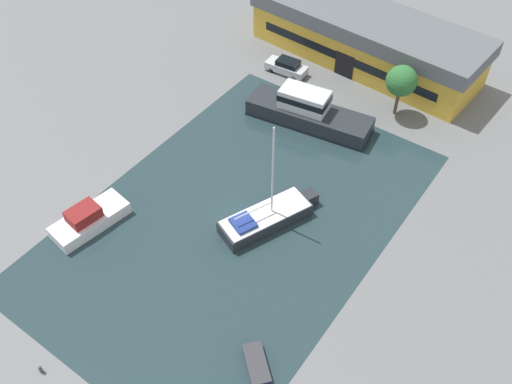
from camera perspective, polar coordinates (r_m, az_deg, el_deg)
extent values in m
plane|color=slate|center=(50.51, -1.83, -2.62)|extent=(440.00, 440.00, 0.00)
cube|color=#23383D|center=(50.50, -1.83, -2.62)|extent=(24.25, 36.71, 0.01)
cube|color=gold|center=(69.34, 10.85, 14.26)|extent=(27.16, 10.20, 4.09)
cube|color=#565B60|center=(67.86, 11.20, 16.34)|extent=(27.97, 10.51, 1.76)
cube|color=black|center=(66.52, 8.81, 12.40)|extent=(2.40, 0.22, 2.86)
cube|color=black|center=(66.08, 8.89, 12.99)|extent=(22.60, 1.56, 1.02)
cylinder|color=brown|center=(62.03, 13.90, 8.73)|extent=(0.35, 0.35, 2.95)
sphere|color=#2D6B33|center=(60.49, 14.35, 10.72)|extent=(3.21, 3.21, 3.21)
cube|color=silver|center=(66.80, 3.05, 12.32)|extent=(4.92, 2.23, 0.84)
cube|color=black|center=(66.33, 3.23, 12.78)|extent=(2.61, 1.84, 0.61)
cube|color=black|center=(66.84, 2.26, 13.08)|extent=(0.15, 1.52, 0.49)
cylinder|color=black|center=(67.01, 1.54, 12.07)|extent=(0.61, 0.24, 0.60)
cylinder|color=black|center=(68.23, 2.29, 12.75)|extent=(0.61, 0.24, 0.60)
cylinder|color=black|center=(65.85, 3.82, 11.29)|extent=(0.61, 0.24, 0.60)
cylinder|color=black|center=(67.09, 4.53, 11.99)|extent=(0.61, 0.24, 0.60)
cube|color=#23282D|center=(49.63, 0.95, -2.68)|extent=(5.70, 8.66, 1.23)
cube|color=#23282D|center=(51.51, 5.36, -0.57)|extent=(1.62, 1.59, 1.23)
cube|color=silver|center=(49.14, 0.96, -2.18)|extent=(5.48, 8.31, 0.08)
cylinder|color=silver|center=(45.95, 1.68, 2.01)|extent=(0.16, 0.16, 9.34)
cylinder|color=silver|center=(47.84, -0.26, -1.87)|extent=(1.51, 3.46, 0.12)
cube|color=navy|center=(48.21, -1.30, -3.10)|extent=(2.50, 2.41, 0.30)
cube|color=#23282D|center=(59.64, 5.33, 7.58)|extent=(13.38, 5.52, 1.76)
cube|color=black|center=(60.11, 5.28, 7.03)|extent=(13.52, 5.61, 0.18)
cube|color=silver|center=(58.65, 4.87, 9.22)|extent=(5.27, 3.32, 2.04)
cube|color=black|center=(58.53, 4.88, 9.38)|extent=(5.38, 3.41, 0.65)
cube|color=#19234C|center=(42.36, 0.05, -16.89)|extent=(3.23, 3.03, 0.59)
cube|color=#333338|center=(42.06, 0.05, -16.69)|extent=(3.38, 3.17, 0.08)
cube|color=white|center=(51.61, -16.26, -2.71)|extent=(3.76, 7.13, 1.16)
cube|color=maroon|center=(50.71, -16.89, -2.14)|extent=(2.32, 2.98, 1.07)
cylinder|color=#47474C|center=(44.89, -20.71, -16.31)|extent=(0.24, 0.24, 0.52)
sphere|color=#47474C|center=(44.61, -20.82, -16.11)|extent=(0.27, 0.27, 0.27)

